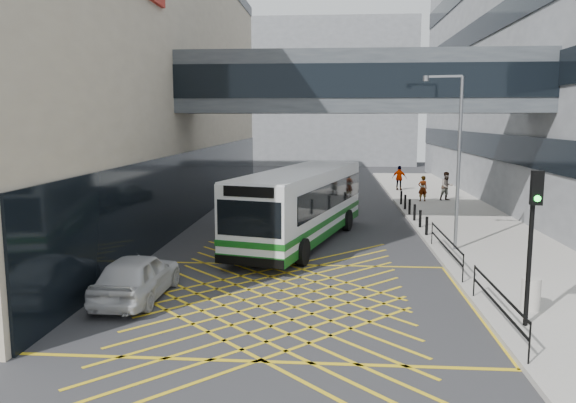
% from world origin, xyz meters
% --- Properties ---
extents(ground, '(120.00, 120.00, 0.00)m').
position_xyz_m(ground, '(0.00, 0.00, 0.00)').
color(ground, '#333335').
extents(building_whsmith, '(24.17, 42.00, 16.00)m').
position_xyz_m(building_whsmith, '(-17.98, 16.00, 8.00)').
color(building_whsmith, '#BDAD92').
rests_on(building_whsmith, ground).
extents(building_far, '(28.00, 16.00, 18.00)m').
position_xyz_m(building_far, '(-2.00, 60.00, 9.00)').
color(building_far, gray).
rests_on(building_far, ground).
extents(skybridge, '(20.00, 4.10, 3.00)m').
position_xyz_m(skybridge, '(3.00, 12.00, 7.50)').
color(skybridge, '#40454A').
rests_on(skybridge, ground).
extents(pavement, '(6.00, 54.00, 0.16)m').
position_xyz_m(pavement, '(9.00, 15.00, 0.08)').
color(pavement, '#A9A49B').
rests_on(pavement, ground).
extents(box_junction, '(12.00, 9.00, 0.01)m').
position_xyz_m(box_junction, '(0.00, 0.00, 0.00)').
color(box_junction, gold).
rests_on(box_junction, ground).
extents(bus, '(5.86, 12.43, 3.40)m').
position_xyz_m(bus, '(0.28, 8.70, 1.82)').
color(bus, silver).
rests_on(bus, ground).
extents(car_white, '(2.07, 4.84, 1.53)m').
position_xyz_m(car_white, '(-4.50, -0.13, 0.76)').
color(car_white, silver).
rests_on(car_white, ground).
extents(car_dark, '(2.44, 4.93, 1.48)m').
position_xyz_m(car_dark, '(1.10, 17.68, 0.74)').
color(car_dark, black).
rests_on(car_dark, ground).
extents(car_silver, '(2.54, 4.70, 1.39)m').
position_xyz_m(car_silver, '(0.64, 20.79, 0.69)').
color(car_silver, '#919599').
rests_on(car_silver, ground).
extents(traffic_light, '(0.30, 0.49, 4.22)m').
position_xyz_m(traffic_light, '(6.91, -2.11, 2.91)').
color(traffic_light, black).
rests_on(traffic_light, pavement).
extents(street_lamp, '(1.67, 0.48, 7.34)m').
position_xyz_m(street_lamp, '(6.82, 7.10, 4.34)').
color(street_lamp, slate).
rests_on(street_lamp, pavement).
extents(litter_bin, '(0.55, 0.55, 0.94)m').
position_xyz_m(litter_bin, '(7.48, -0.68, 0.63)').
color(litter_bin, '#ADA89E').
rests_on(litter_bin, pavement).
extents(kerb_railings, '(0.05, 12.54, 1.00)m').
position_xyz_m(kerb_railings, '(6.15, 1.78, 0.88)').
color(kerb_railings, black).
rests_on(kerb_railings, pavement).
extents(bollards, '(0.14, 10.14, 0.90)m').
position_xyz_m(bollards, '(6.25, 15.00, 0.61)').
color(bollards, black).
rests_on(bollards, pavement).
extents(pedestrian_a, '(0.77, 0.62, 1.74)m').
position_xyz_m(pedestrian_a, '(7.86, 21.52, 1.03)').
color(pedestrian_a, gray).
rests_on(pedestrian_a, pavement).
extents(pedestrian_b, '(1.09, 0.84, 1.96)m').
position_xyz_m(pedestrian_b, '(9.58, 22.04, 1.14)').
color(pedestrian_b, gray).
rests_on(pedestrian_b, pavement).
extents(pedestrian_c, '(1.25, 0.91, 1.92)m').
position_xyz_m(pedestrian_c, '(7.01, 27.58, 1.12)').
color(pedestrian_c, gray).
rests_on(pedestrian_c, pavement).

